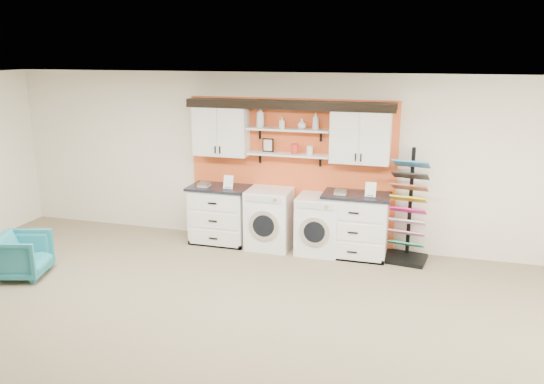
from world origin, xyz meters
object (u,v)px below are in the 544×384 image
(armchair, at_px, (22,256))
(sample_rack, at_px, (407,226))
(washer, at_px, (270,219))
(base_cabinet_left, at_px, (220,214))
(base_cabinet_right, at_px, (356,225))
(dryer, at_px, (319,224))

(armchair, bearing_deg, sample_rack, -83.22)
(washer, height_order, sample_rack, sample_rack)
(base_cabinet_left, xyz_separation_m, sample_rack, (3.03, 0.04, 0.06))
(base_cabinet_left, bearing_deg, base_cabinet_right, -0.00)
(base_cabinet_left, bearing_deg, dryer, -0.11)
(washer, height_order, armchair, washer)
(dryer, bearing_deg, base_cabinet_right, 0.33)
(base_cabinet_left, relative_size, base_cabinet_right, 0.96)
(base_cabinet_right, relative_size, sample_rack, 0.59)
(washer, height_order, dryer, washer)
(washer, distance_m, armchair, 3.71)
(base_cabinet_left, distance_m, washer, 0.87)
(washer, bearing_deg, base_cabinet_left, 179.78)
(washer, bearing_deg, armchair, -145.47)
(washer, relative_size, dryer, 1.05)
(base_cabinet_right, bearing_deg, armchair, -154.66)
(dryer, xyz_separation_m, sample_rack, (1.35, 0.04, 0.08))
(dryer, bearing_deg, armchair, -151.47)
(sample_rack, bearing_deg, washer, -170.66)
(washer, relative_size, armchair, 1.41)
(base_cabinet_right, bearing_deg, sample_rack, 2.69)
(base_cabinet_left, height_order, sample_rack, sample_rack)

